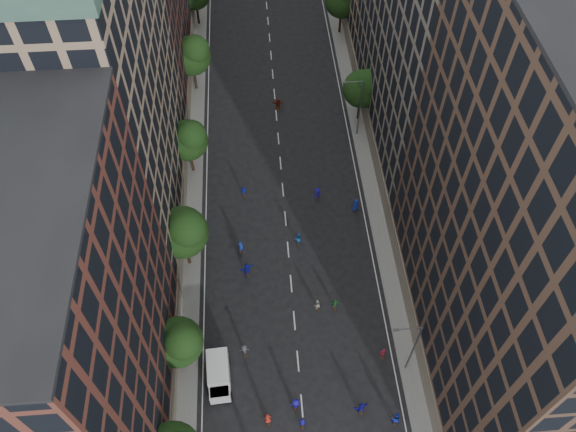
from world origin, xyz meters
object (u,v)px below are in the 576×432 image
object	(u,v)px
skater_1	(302,422)
streetlamp_far	(359,105)
cargo_van	(219,375)
skater_2	(395,418)
streetlamp_near	(412,346)

from	to	relation	value
skater_1	streetlamp_far	bearing A→B (deg)	-107.18
cargo_van	skater_2	size ratio (longest dim) A/B	2.54
skater_2	cargo_van	bearing A→B (deg)	-9.79
streetlamp_far	skater_1	bearing A→B (deg)	-105.51
skater_1	skater_2	size ratio (longest dim) A/B	0.87
streetlamp_near	skater_2	world-z (taller)	streetlamp_near
streetlamp_near	streetlamp_far	bearing A→B (deg)	90.00
skater_2	skater_1	bearing A→B (deg)	6.17
streetlamp_near	skater_1	distance (m)	12.34
cargo_van	skater_1	distance (m)	9.15
skater_1	skater_2	xyz separation A→B (m)	(8.63, -0.26, 0.13)
streetlamp_near	streetlamp_far	size ratio (longest dim) A/B	1.00
streetlamp_near	skater_2	bearing A→B (deg)	-110.20
streetlamp_near	cargo_van	size ratio (longest dim) A/B	1.88
streetlamp_near	skater_1	xyz separation A→B (m)	(-10.49, -4.81, -4.35)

